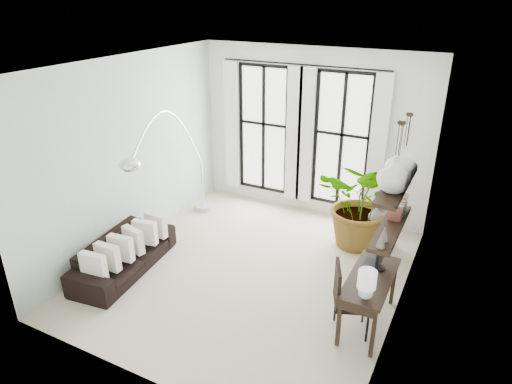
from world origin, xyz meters
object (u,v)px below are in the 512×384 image
Objects in this scene: plant at (363,204)px; desk at (369,282)px; arc_lamp at (169,139)px; sofa at (124,254)px; desk_chair at (346,295)px; buddha at (380,226)px.

desk is at bearing -72.77° from plant.
plant is 2.12m from desk.
arc_lamp is at bearing -157.78° from plant.
desk_chair is at bearing -93.18° from sofa.
desk is at bearing -90.09° from sofa.
buddha is (-0.10, 2.37, -0.16)m from desk_chair.
arc_lamp reaches higher than buddha.
sofa is 2.03× the size of buddha.
desk_chair is at bearing -16.51° from arc_lamp.
desk reaches higher than desk_chair.
desk_chair is (-0.23, -0.22, -0.14)m from desk.
desk_chair reaches higher than buddha.
desk is 0.46× the size of arc_lamp.
plant is at bearing 77.90° from desk_chair.
arc_lamp is (-3.65, 0.79, 1.15)m from desk.
desk_chair is 1.03× the size of buddha.
arc_lamp is 3.87m from buddha.
sofa is 1.98× the size of desk_chair.
plant is 0.59× the size of arc_lamp.
desk reaches higher than buddha.
buddha is (3.31, 1.36, -1.45)m from arc_lamp.
sofa is 1.55× the size of desk.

